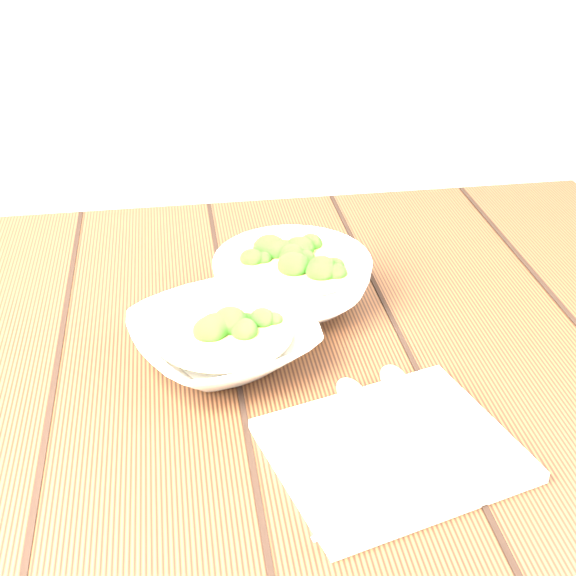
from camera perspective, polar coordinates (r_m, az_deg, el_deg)
The scene contains 7 objects.
table at distance 1.02m, azimuth -2.61°, elevation -9.39°, with size 1.20×0.80×0.75m.
soup_bowl_front at distance 0.91m, azimuth -4.62°, elevation -3.62°, with size 0.26×0.26×0.06m.
soup_bowl_back at distance 1.00m, azimuth 0.32°, elevation 0.62°, with size 0.23×0.23×0.07m.
trivet at distance 1.02m, azimuth -3.27°, elevation -0.46°, with size 0.09×0.09×0.02m, color black.
napkin at distance 0.80m, azimuth 7.45°, elevation -11.36°, with size 0.23×0.18×0.01m, color beige.
spoon_left at distance 0.82m, azimuth 5.33°, elevation -8.97°, with size 0.04×0.19×0.01m.
spoon_right at distance 0.84m, azimuth 8.16°, elevation -7.96°, with size 0.03×0.19×0.01m.
Camera 1 is at (-0.07, -0.78, 1.29)m, focal length 50.00 mm.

